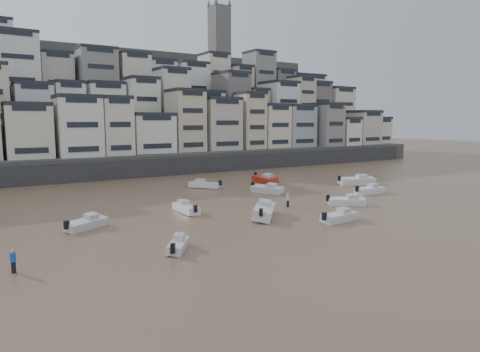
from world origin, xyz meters
TOP-DOWN VIEW (x-y plane):
  - ground at (0.00, 0.00)m, footprint 400.00×400.00m
  - harbor_wall at (10.00, 65.00)m, footprint 140.00×3.00m
  - hillside at (14.73, 104.84)m, footprint 141.04×66.00m
  - boat_a at (12.04, 18.10)m, footprint 5.19×2.08m
  - boat_b at (19.33, 24.00)m, footprint 5.11×4.34m
  - boat_c at (6.26, 23.97)m, footprint 6.20×6.65m
  - boat_d at (28.71, 28.48)m, footprint 5.45×1.95m
  - boat_e at (16.03, 36.90)m, footprint 3.75×5.83m
  - boat_f at (-0.03, 31.07)m, footprint 1.72×5.22m
  - boat_g at (33.84, 35.68)m, footprint 7.16×4.38m
  - boat_h at (10.39, 46.26)m, footprint 4.98×5.48m
  - boat_i at (21.79, 45.65)m, footprint 2.23×6.35m
  - boat_j at (-6.92, 17.94)m, footprint 3.55×4.22m
  - boat_k at (-11.83, 29.43)m, footprint 5.19×3.89m
  - person_blue at (-19.14, 19.20)m, footprint 0.44×0.44m
  - person_pink at (12.26, 27.25)m, footprint 0.44×0.44m

SIDE VIEW (x-z plane):
  - ground at x=0.00m, z-range 0.00..0.00m
  - boat_j at x=-6.92m, z-range 0.00..1.14m
  - boat_k at x=-11.83m, z-range 0.00..1.37m
  - boat_a at x=12.04m, z-range 0.00..1.38m
  - boat_b at x=19.33m, z-range 0.00..1.39m
  - boat_f at x=-0.03m, z-range 0.00..1.42m
  - boat_d at x=28.71m, z-range 0.00..1.47m
  - boat_e at x=16.03m, z-range 0.00..1.51m
  - boat_h at x=10.39m, z-range 0.00..1.53m
  - boat_i at x=21.79m, z-range 0.00..1.72m
  - person_blue at x=-19.14m, z-range 0.00..1.74m
  - person_pink at x=12.26m, z-range 0.00..1.74m
  - boat_g at x=33.84m, z-range 0.00..1.86m
  - boat_c at x=6.26m, z-range 0.00..1.87m
  - harbor_wall at x=10.00m, z-range 0.00..3.50m
  - hillside at x=14.73m, z-range -11.99..38.01m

